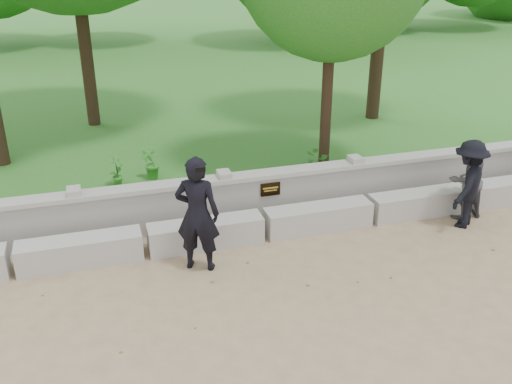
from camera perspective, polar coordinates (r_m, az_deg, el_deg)
ground at (r=8.27m, az=4.82°, el=-10.55°), size 80.00×80.00×0.00m
lawn at (r=20.96m, az=-9.49°, el=11.19°), size 40.00×22.00×0.25m
concrete_bench at (r=9.69m, az=0.77°, el=-3.36°), size 11.90×0.45×0.45m
parapet_wall at (r=10.18m, az=-0.41°, el=-0.43°), size 12.50×0.35×0.90m
man_main at (r=8.56m, az=-5.88°, el=-2.21°), size 0.79×0.74×1.83m
visitor_left at (r=10.85m, az=20.32°, el=1.21°), size 0.77×0.63×1.49m
visitor_mid at (r=10.51m, az=20.41°, el=0.73°), size 1.17×1.09×1.58m
shrub_a at (r=11.37m, az=-13.75°, el=2.15°), size 0.36×0.41×0.65m
shrub_b at (r=11.58m, az=-10.52°, el=2.85°), size 0.46×0.45×0.65m
shrub_c at (r=11.27m, az=6.53°, el=2.48°), size 0.70×0.65×0.64m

